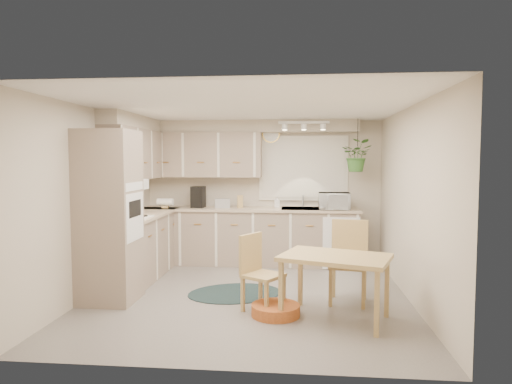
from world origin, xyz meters
TOP-DOWN VIEW (x-y plane):
  - floor at (0.00, 0.00)m, footprint 4.20×4.20m
  - ceiling at (0.00, 0.00)m, footprint 4.20×4.20m
  - wall_back at (0.00, 2.10)m, footprint 4.00×0.04m
  - wall_front at (0.00, -2.10)m, footprint 4.00×0.04m
  - wall_left at (-2.00, 0.00)m, footprint 0.04×4.20m
  - wall_right at (2.00, 0.00)m, footprint 0.04×4.20m
  - base_cab_left at (-1.70, 0.88)m, footprint 0.60×1.85m
  - base_cab_back at (-0.20, 1.80)m, footprint 3.60×0.60m
  - counter_left at (-1.69, 0.88)m, footprint 0.64×1.89m
  - counter_back at (-0.20, 1.79)m, footprint 3.64×0.64m
  - oven_stack at (-1.68, -0.38)m, footprint 0.65×0.65m
  - wall_oven_face at (-1.35, -0.38)m, footprint 0.02×0.56m
  - upper_cab_left at (-1.82, 1.00)m, footprint 0.35×2.00m
  - upper_cab_back at (-1.00, 1.93)m, footprint 2.00×0.35m
  - soffit_left at (-1.85, 1.00)m, footprint 0.30×2.00m
  - soffit_back at (-0.20, 1.95)m, footprint 3.60×0.30m
  - cooktop at (-1.68, 0.30)m, footprint 0.52×0.58m
  - range_hood at (-1.70, 0.30)m, footprint 0.40×0.60m
  - window_blinds at (0.70, 2.07)m, footprint 1.40×0.02m
  - window_frame at (0.70, 2.08)m, footprint 1.50×0.02m
  - sink at (0.70, 1.80)m, footprint 0.70×0.48m
  - dishwasher_front at (1.30, 1.49)m, footprint 0.58×0.02m
  - track_light_bar at (0.70, 1.55)m, footprint 0.80×0.04m
  - wall_clock at (0.15, 2.07)m, footprint 0.30×0.03m
  - dining_table at (1.03, -0.78)m, footprint 1.31×1.08m
  - chair_left at (0.23, -0.57)m, footprint 0.57×0.57m
  - chair_back at (1.23, -0.18)m, footprint 0.54×0.54m
  - braided_rug at (-0.19, 0.08)m, footprint 1.46×1.28m
  - pet_bed at (0.38, -0.72)m, footprint 0.61×0.61m
  - microwave at (1.20, 1.70)m, footprint 0.49×0.27m
  - soap_bottle at (0.26, 1.95)m, footprint 0.11×0.20m
  - hanging_plant at (1.56, 1.70)m, footprint 0.59×0.63m
  - coffee_maker at (-1.06, 1.80)m, footprint 0.22×0.26m
  - toaster at (-0.65, 1.82)m, footprint 0.28×0.20m
  - knife_block at (-0.35, 1.85)m, footprint 0.11×0.11m

SIDE VIEW (x-z plane):
  - floor at x=0.00m, z-range 0.00..0.00m
  - braided_rug at x=-0.19m, z-range 0.00..0.01m
  - pet_bed at x=0.38m, z-range 0.00..0.13m
  - dining_table at x=1.03m, z-range 0.00..0.71m
  - dishwasher_front at x=1.30m, z-range 0.01..0.84m
  - chair_left at x=0.23m, z-range 0.00..0.88m
  - base_cab_left at x=-1.70m, z-range 0.00..0.90m
  - base_cab_back at x=-0.20m, z-range 0.00..0.90m
  - chair_back at x=1.23m, z-range 0.00..0.99m
  - sink at x=0.70m, z-range 0.85..0.95m
  - counter_left at x=-1.69m, z-range 0.90..0.94m
  - counter_back at x=-0.20m, z-range 0.90..0.94m
  - cooktop at x=-1.68m, z-range 0.93..0.95m
  - soap_bottle at x=0.26m, z-range 0.94..1.03m
  - toaster at x=-0.65m, z-range 0.94..1.09m
  - knife_block at x=-0.35m, z-range 0.94..1.15m
  - oven_stack at x=-1.68m, z-range 0.00..2.10m
  - wall_oven_face at x=-1.35m, z-range 0.76..1.34m
  - microwave at x=1.20m, z-range 0.94..1.27m
  - coffee_maker at x=-1.06m, z-range 0.94..1.30m
  - wall_back at x=0.00m, z-range 0.00..2.40m
  - wall_front at x=0.00m, z-range 0.00..2.40m
  - wall_left at x=-2.00m, z-range 0.00..2.40m
  - wall_right at x=2.00m, z-range 0.00..2.40m
  - range_hood at x=-1.70m, z-range 1.33..1.47m
  - window_blinds at x=0.70m, z-range 1.10..2.10m
  - window_frame at x=0.70m, z-range 1.05..2.15m
  - hanging_plant at x=1.56m, z-range 1.55..1.95m
  - upper_cab_left at x=-1.82m, z-range 1.45..2.20m
  - upper_cab_back at x=-1.00m, z-range 1.45..2.20m
  - wall_clock at x=0.15m, z-range 2.03..2.33m
  - soffit_left at x=-1.85m, z-range 2.20..2.40m
  - soffit_back at x=-0.20m, z-range 2.20..2.40m
  - track_light_bar at x=0.70m, z-range 2.31..2.35m
  - ceiling at x=0.00m, z-range 2.40..2.40m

